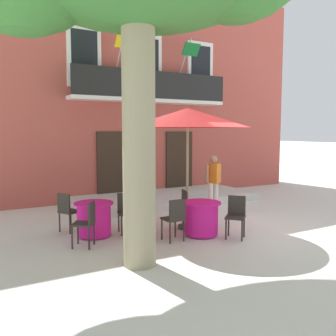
% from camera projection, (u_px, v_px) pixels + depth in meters
% --- Properties ---
extents(ground_plane, '(120.00, 120.00, 0.00)m').
position_uv_depth(ground_plane, '(238.00, 229.00, 8.78)').
color(ground_plane, silver).
extents(building_facade, '(13.00, 5.09, 7.50)m').
position_uv_depth(building_facade, '(124.00, 94.00, 14.49)').
color(building_facade, '#B24C42').
rests_on(building_facade, ground).
extents(entrance_step_platform, '(5.98, 2.46, 0.25)m').
position_uv_depth(entrance_step_platform, '(164.00, 198.00, 12.07)').
color(entrance_step_platform, silver).
rests_on(entrance_step_platform, ground).
extents(cafe_table_near_tree, '(0.86, 0.86, 0.76)m').
position_uv_depth(cafe_table_near_tree, '(201.00, 218.00, 8.22)').
color(cafe_table_near_tree, '#DB1984').
rests_on(cafe_table_near_tree, ground).
extents(cafe_chair_near_tree_0, '(0.50, 0.50, 0.91)m').
position_uv_depth(cafe_chair_near_tree_0, '(189.00, 206.00, 8.91)').
color(cafe_chair_near_tree_0, '#2D2823').
rests_on(cafe_chair_near_tree_0, ground).
extents(cafe_chair_near_tree_1, '(0.41, 0.41, 0.91)m').
position_uv_depth(cafe_chair_near_tree_1, '(175.00, 217.00, 7.75)').
color(cafe_chair_near_tree_1, '#2D2823').
rests_on(cafe_chair_near_tree_1, ground).
extents(cafe_chair_near_tree_2, '(0.56, 0.56, 0.91)m').
position_uv_depth(cafe_chair_near_tree_2, '(236.00, 214.00, 8.04)').
color(cafe_chair_near_tree_2, '#2D2823').
rests_on(cafe_chair_near_tree_2, ground).
extents(cafe_table_middle, '(0.86, 0.86, 0.76)m').
position_uv_depth(cafe_table_middle, '(94.00, 219.00, 8.15)').
color(cafe_table_middle, '#DB1984').
rests_on(cafe_table_middle, ground).
extents(cafe_chair_middle_0, '(0.47, 0.47, 0.91)m').
position_uv_depth(cafe_chair_middle_0, '(127.00, 210.00, 8.44)').
color(cafe_chair_middle_0, '#2D2823').
rests_on(cafe_chair_middle_0, ground).
extents(cafe_chair_middle_1, '(0.54, 0.54, 0.91)m').
position_uv_depth(cafe_chair_middle_1, '(68.00, 209.00, 8.47)').
color(cafe_chair_middle_1, '#2D2823').
rests_on(cafe_chair_middle_1, ground).
extents(cafe_chair_middle_2, '(0.56, 0.56, 0.91)m').
position_uv_depth(cafe_chair_middle_2, '(87.00, 221.00, 7.38)').
color(cafe_chair_middle_2, '#2D2823').
rests_on(cafe_chair_middle_2, ground).
extents(cafe_umbrella, '(2.90, 2.90, 2.85)m').
position_uv_depth(cafe_umbrella, '(188.00, 118.00, 8.57)').
color(cafe_umbrella, '#997A56').
rests_on(cafe_umbrella, ground).
extents(pedestrian_near_entrance, '(0.53, 0.40, 1.63)m').
position_uv_depth(pedestrian_near_entrance, '(213.00, 180.00, 10.58)').
color(pedestrian_near_entrance, silver).
rests_on(pedestrian_near_entrance, ground).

